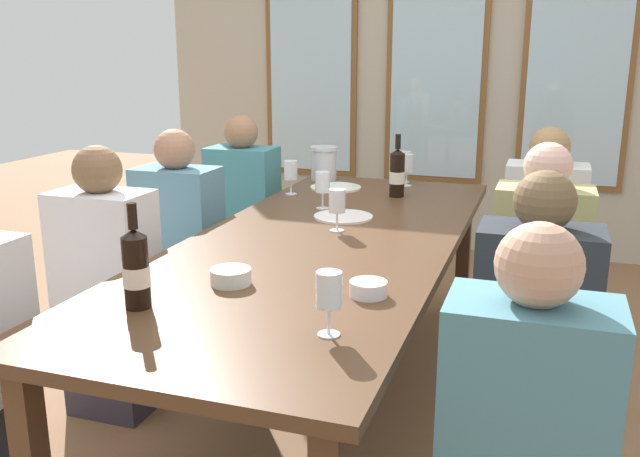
% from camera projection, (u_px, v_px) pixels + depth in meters
% --- Properties ---
extents(ground_plane, '(12.00, 12.00, 0.00)m').
position_uv_depth(ground_plane, '(324.00, 406.00, 2.90)').
color(ground_plane, brown).
extents(back_wall_with_windows, '(4.21, 0.10, 2.90)m').
position_uv_depth(back_wall_with_windows, '(438.00, 51.00, 4.90)').
color(back_wall_with_windows, '#BBAF9C').
rests_on(back_wall_with_windows, ground).
extents(dining_table, '(1.01, 2.62, 0.74)m').
position_uv_depth(dining_table, '(324.00, 253.00, 2.73)').
color(dining_table, '#513420').
rests_on(dining_table, ground).
extents(white_plate_0, '(0.26, 0.26, 0.01)m').
position_uv_depth(white_plate_0, '(343.00, 217.00, 3.03)').
color(white_plate_0, white).
rests_on(white_plate_0, dining_table).
extents(white_plate_1, '(0.27, 0.27, 0.01)m').
position_uv_depth(white_plate_1, '(336.00, 187.00, 3.67)').
color(white_plate_1, white).
rests_on(white_plate_1, dining_table).
extents(metal_pitcher, '(0.16, 0.16, 0.19)m').
position_uv_depth(metal_pitcher, '(324.00, 163.00, 3.89)').
color(metal_pitcher, silver).
rests_on(metal_pitcher, dining_table).
extents(wine_bottle_0, '(0.08, 0.08, 0.31)m').
position_uv_depth(wine_bottle_0, '(136.00, 268.00, 1.95)').
color(wine_bottle_0, black).
rests_on(wine_bottle_0, dining_table).
extents(wine_bottle_1, '(0.08, 0.08, 0.32)m').
position_uv_depth(wine_bottle_1, '(397.00, 173.00, 3.44)').
color(wine_bottle_1, black).
rests_on(wine_bottle_1, dining_table).
extents(tasting_bowl_0, '(0.12, 0.12, 0.05)m').
position_uv_depth(tasting_bowl_0, '(368.00, 289.00, 2.07)').
color(tasting_bowl_0, white).
rests_on(tasting_bowl_0, dining_table).
extents(tasting_bowl_1, '(0.13, 0.13, 0.05)m').
position_uv_depth(tasting_bowl_1, '(231.00, 276.00, 2.17)').
color(tasting_bowl_1, silver).
rests_on(tasting_bowl_1, dining_table).
extents(wine_glass_0, '(0.07, 0.07, 0.17)m').
position_uv_depth(wine_glass_0, '(405.00, 161.00, 3.81)').
color(wine_glass_0, white).
rests_on(wine_glass_0, dining_table).
extents(wine_glass_1, '(0.07, 0.07, 0.17)m').
position_uv_depth(wine_glass_1, '(407.00, 164.00, 3.71)').
color(wine_glass_1, white).
rests_on(wine_glass_1, dining_table).
extents(wine_glass_2, '(0.07, 0.07, 0.17)m').
position_uv_depth(wine_glass_2, '(291.00, 172.00, 3.49)').
color(wine_glass_2, white).
rests_on(wine_glass_2, dining_table).
extents(wine_glass_3, '(0.07, 0.07, 0.17)m').
position_uv_depth(wine_glass_3, '(323.00, 184.00, 3.18)').
color(wine_glass_3, white).
rests_on(wine_glass_3, dining_table).
extents(wine_glass_4, '(0.07, 0.07, 0.17)m').
position_uv_depth(wine_glass_4, '(337.00, 202.00, 2.78)').
color(wine_glass_4, white).
rests_on(wine_glass_4, dining_table).
extents(wine_glass_5, '(0.07, 0.07, 0.17)m').
position_uv_depth(wine_glass_5, '(329.00, 293.00, 1.76)').
color(wine_glass_5, white).
rests_on(wine_glass_5, dining_table).
extents(seated_person_0, '(0.38, 0.24, 1.11)m').
position_uv_depth(seated_person_0, '(180.00, 251.00, 3.28)').
color(seated_person_0, '#232D2F').
rests_on(seated_person_0, ground).
extents(seated_person_1, '(0.38, 0.24, 1.11)m').
position_uv_depth(seated_person_1, '(538.00, 283.00, 2.83)').
color(seated_person_1, '#2D2634').
rests_on(seated_person_1, ground).
extents(seated_person_4, '(0.38, 0.24, 1.11)m').
position_uv_depth(seated_person_4, '(244.00, 217.00, 3.94)').
color(seated_person_4, '#32333F').
rests_on(seated_person_4, ground).
extents(seated_person_5, '(0.38, 0.24, 1.11)m').
position_uv_depth(seated_person_5, '(541.00, 245.00, 3.38)').
color(seated_person_5, '#253631').
rests_on(seated_person_5, ground).
extents(seated_person_6, '(0.38, 0.24, 1.11)m').
position_uv_depth(seated_person_6, '(107.00, 290.00, 2.75)').
color(seated_person_6, '#362F3B').
rests_on(seated_person_6, ground).
extents(seated_person_7, '(0.38, 0.24, 1.11)m').
position_uv_depth(seated_person_7, '(532.00, 349.00, 2.21)').
color(seated_person_7, '#2A2943').
rests_on(seated_person_7, ground).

